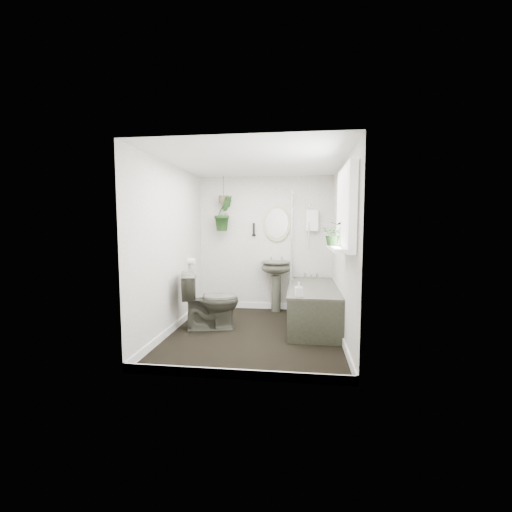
# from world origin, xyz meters

# --- Properties ---
(floor) EXTENTS (2.30, 2.80, 0.02)m
(floor) POSITION_xyz_m (0.00, 0.00, -0.01)
(floor) COLOR black
(floor) RESTS_ON ground
(ceiling) EXTENTS (2.30, 2.80, 0.02)m
(ceiling) POSITION_xyz_m (0.00, 0.00, 2.31)
(ceiling) COLOR white
(ceiling) RESTS_ON ground
(wall_back) EXTENTS (2.30, 0.02, 2.30)m
(wall_back) POSITION_xyz_m (0.00, 1.41, 1.15)
(wall_back) COLOR silver
(wall_back) RESTS_ON ground
(wall_front) EXTENTS (2.30, 0.02, 2.30)m
(wall_front) POSITION_xyz_m (0.00, -1.41, 1.15)
(wall_front) COLOR silver
(wall_front) RESTS_ON ground
(wall_left) EXTENTS (0.02, 2.80, 2.30)m
(wall_left) POSITION_xyz_m (-1.16, 0.00, 1.15)
(wall_left) COLOR silver
(wall_left) RESTS_ON ground
(wall_right) EXTENTS (0.02, 2.80, 2.30)m
(wall_right) POSITION_xyz_m (1.16, 0.00, 1.15)
(wall_right) COLOR silver
(wall_right) RESTS_ON ground
(skirting) EXTENTS (2.30, 2.80, 0.10)m
(skirting) POSITION_xyz_m (0.00, 0.00, 0.05)
(skirting) COLOR white
(skirting) RESTS_ON floor
(bathtub) EXTENTS (0.72, 1.72, 0.58)m
(bathtub) POSITION_xyz_m (0.80, 0.50, 0.29)
(bathtub) COLOR #3F3F34
(bathtub) RESTS_ON floor
(bath_screen) EXTENTS (0.04, 0.72, 1.40)m
(bath_screen) POSITION_xyz_m (0.47, 0.99, 1.28)
(bath_screen) COLOR silver
(bath_screen) RESTS_ON bathtub
(shower_box) EXTENTS (0.20, 0.10, 0.35)m
(shower_box) POSITION_xyz_m (0.80, 1.34, 1.55)
(shower_box) COLOR white
(shower_box) RESTS_ON wall_back
(oval_mirror) EXTENTS (0.46, 0.03, 0.62)m
(oval_mirror) POSITION_xyz_m (0.21, 1.37, 1.50)
(oval_mirror) COLOR tan
(oval_mirror) RESTS_ON wall_back
(wall_sconce) EXTENTS (0.04, 0.04, 0.22)m
(wall_sconce) POSITION_xyz_m (-0.19, 1.36, 1.40)
(wall_sconce) COLOR black
(wall_sconce) RESTS_ON wall_back
(toilet_roll_holder) EXTENTS (0.11, 0.11, 0.11)m
(toilet_roll_holder) POSITION_xyz_m (-1.10, 0.70, 0.90)
(toilet_roll_holder) COLOR white
(toilet_roll_holder) RESTS_ON wall_left
(window_recess) EXTENTS (0.08, 1.00, 0.90)m
(window_recess) POSITION_xyz_m (1.09, -0.70, 1.65)
(window_recess) COLOR white
(window_recess) RESTS_ON wall_right
(window_sill) EXTENTS (0.18, 1.00, 0.04)m
(window_sill) POSITION_xyz_m (1.02, -0.70, 1.23)
(window_sill) COLOR white
(window_sill) RESTS_ON wall_right
(window_blinds) EXTENTS (0.01, 0.86, 0.76)m
(window_blinds) POSITION_xyz_m (1.04, -0.70, 1.65)
(window_blinds) COLOR white
(window_blinds) RESTS_ON wall_right
(toilet) EXTENTS (0.90, 0.68, 0.81)m
(toilet) POSITION_xyz_m (-0.65, 0.14, 0.41)
(toilet) COLOR #3F3F34
(toilet) RESTS_ON floor
(pedestal_sink) EXTENTS (0.56, 0.50, 0.87)m
(pedestal_sink) POSITION_xyz_m (0.21, 1.23, 0.43)
(pedestal_sink) COLOR #3F3F34
(pedestal_sink) RESTS_ON floor
(sill_plant) EXTENTS (0.27, 0.25, 0.26)m
(sill_plant) POSITION_xyz_m (0.97, -0.61, 1.38)
(sill_plant) COLOR black
(sill_plant) RESTS_ON window_sill
(hanging_plant) EXTENTS (0.42, 0.41, 0.60)m
(hanging_plant) POSITION_xyz_m (-0.70, 1.25, 1.67)
(hanging_plant) COLOR black
(hanging_plant) RESTS_ON ceiling
(soap_bottle) EXTENTS (0.10, 0.11, 0.19)m
(soap_bottle) POSITION_xyz_m (0.59, -0.25, 0.67)
(soap_bottle) COLOR black
(soap_bottle) RESTS_ON bathtub
(hanging_pot) EXTENTS (0.16, 0.16, 0.12)m
(hanging_pot) POSITION_xyz_m (-0.70, 1.25, 1.91)
(hanging_pot) COLOR brown
(hanging_pot) RESTS_ON ceiling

